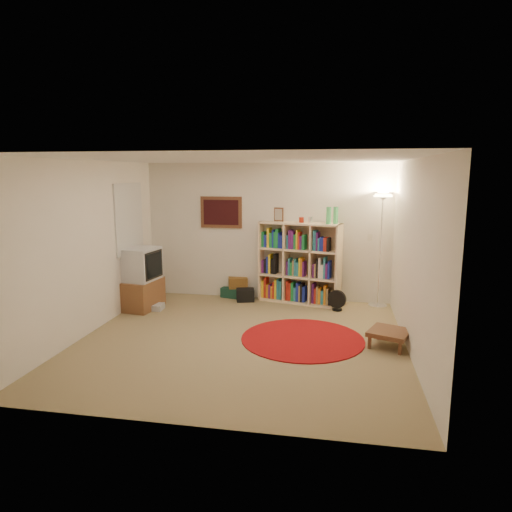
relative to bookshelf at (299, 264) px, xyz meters
The scene contains 12 objects.
room 2.21m from the bookshelf, 108.14° to the right, with size 4.54×4.54×2.54m.
bookshelf is the anchor object (origin of this frame).
floor_lamp 1.70m from the bookshelf, ahead, with size 0.43×0.43×2.00m.
floor_fan 0.97m from the bookshelf, 30.98° to the right, with size 0.32×0.21×0.36m.
tv_stand 2.77m from the bookshelf, 161.30° to the right, with size 0.61×0.80×1.07m.
dvd_box 2.65m from the bookshelf, 158.89° to the right, with size 0.31×0.26×0.10m.
suitcase 1.31m from the bookshelf, behind, with size 0.65×0.50×0.18m.
wicker_basket 1.22m from the bookshelf, behind, with size 0.40×0.34×0.20m.
duffel_bag 1.13m from the bookshelf, behind, with size 0.38×0.34×0.22m.
paper_towel 0.71m from the bookshelf, 158.18° to the left, with size 0.17×0.17×0.28m.
red_rug 2.03m from the bookshelf, 82.98° to the right, with size 1.74×1.74×0.02m.
side_table 2.47m from the bookshelf, 54.48° to the right, with size 0.65×0.65×0.23m.
Camera 1 is at (1.29, -5.96, 2.32)m, focal length 32.00 mm.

